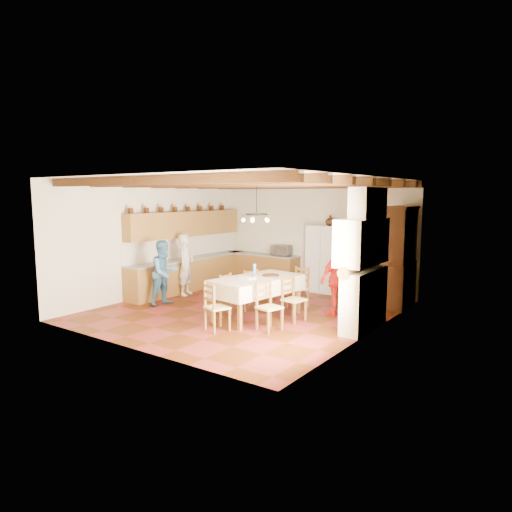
{
  "coord_description": "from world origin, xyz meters",
  "views": [
    {
      "loc": [
        6.17,
        -8.24,
        2.65
      ],
      "look_at": [
        0.1,
        0.3,
        1.25
      ],
      "focal_mm": 32.0,
      "sensor_mm": 36.0,
      "label": 1
    }
  ],
  "objects_px": {
    "dining_table": "(256,281)",
    "chair_end_far": "(298,288)",
    "chair_left_far": "(247,289)",
    "chair_end_near": "(217,306)",
    "person_woman_blue": "(164,273)",
    "person_woman_red": "(338,279)",
    "person_man": "(186,265)",
    "refrigerator": "(327,259)",
    "chair_right_near": "(269,306)",
    "hutch": "(400,257)",
    "chair_right_far": "(294,299)",
    "microwave": "(282,251)",
    "chair_left_near": "(219,295)"
  },
  "relations": [
    {
      "from": "dining_table",
      "to": "chair_left_far",
      "type": "bearing_deg",
      "value": 142.2
    },
    {
      "from": "chair_right_far",
      "to": "person_woman_blue",
      "type": "bearing_deg",
      "value": 109.44
    },
    {
      "from": "refrigerator",
      "to": "chair_left_far",
      "type": "height_order",
      "value": "refrigerator"
    },
    {
      "from": "hutch",
      "to": "person_woman_red",
      "type": "height_order",
      "value": "hutch"
    },
    {
      "from": "dining_table",
      "to": "chair_left_near",
      "type": "distance_m",
      "value": 0.9
    },
    {
      "from": "chair_end_near",
      "to": "person_woman_blue",
      "type": "xyz_separation_m",
      "value": [
        -2.43,
        0.91,
        0.31
      ]
    },
    {
      "from": "chair_left_far",
      "to": "chair_end_near",
      "type": "bearing_deg",
      "value": 35.41
    },
    {
      "from": "microwave",
      "to": "chair_left_far",
      "type": "bearing_deg",
      "value": -80.93
    },
    {
      "from": "dining_table",
      "to": "chair_end_far",
      "type": "xyz_separation_m",
      "value": [
        0.26,
        1.32,
        -0.33
      ]
    },
    {
      "from": "chair_left_far",
      "to": "chair_right_near",
      "type": "height_order",
      "value": "same"
    },
    {
      "from": "refrigerator",
      "to": "chair_end_far",
      "type": "relative_size",
      "value": 1.91
    },
    {
      "from": "person_woman_blue",
      "to": "person_woman_red",
      "type": "height_order",
      "value": "person_woman_red"
    },
    {
      "from": "hutch",
      "to": "chair_left_far",
      "type": "xyz_separation_m",
      "value": [
        -2.8,
        -2.32,
        -0.72
      ]
    },
    {
      "from": "chair_right_far",
      "to": "person_woman_blue",
      "type": "relative_size",
      "value": 0.61
    },
    {
      "from": "hutch",
      "to": "chair_right_far",
      "type": "bearing_deg",
      "value": -121.58
    },
    {
      "from": "refrigerator",
      "to": "person_man",
      "type": "height_order",
      "value": "refrigerator"
    },
    {
      "from": "chair_end_near",
      "to": "person_woman_blue",
      "type": "height_order",
      "value": "person_woman_blue"
    },
    {
      "from": "chair_left_near",
      "to": "chair_end_far",
      "type": "relative_size",
      "value": 1.0
    },
    {
      "from": "chair_left_near",
      "to": "chair_right_far",
      "type": "height_order",
      "value": "same"
    },
    {
      "from": "dining_table",
      "to": "person_woman_red",
      "type": "relative_size",
      "value": 1.33
    },
    {
      "from": "chair_left_far",
      "to": "chair_right_far",
      "type": "height_order",
      "value": "same"
    },
    {
      "from": "chair_right_near",
      "to": "chair_end_near",
      "type": "distance_m",
      "value": 1.03
    },
    {
      "from": "chair_left_far",
      "to": "person_woman_blue",
      "type": "distance_m",
      "value": 2.08
    },
    {
      "from": "person_woman_red",
      "to": "microwave",
      "type": "relative_size",
      "value": 3.08
    },
    {
      "from": "person_woman_red",
      "to": "chair_end_near",
      "type": "bearing_deg",
      "value": -9.89
    },
    {
      "from": "refrigerator",
      "to": "person_woman_blue",
      "type": "relative_size",
      "value": 1.16
    },
    {
      "from": "chair_left_near",
      "to": "person_woman_blue",
      "type": "height_order",
      "value": "person_woman_blue"
    },
    {
      "from": "person_man",
      "to": "microwave",
      "type": "relative_size",
      "value": 3.07
    },
    {
      "from": "chair_end_near",
      "to": "person_man",
      "type": "relative_size",
      "value": 0.58
    },
    {
      "from": "dining_table",
      "to": "refrigerator",
      "type": "bearing_deg",
      "value": 90.51
    },
    {
      "from": "person_man",
      "to": "refrigerator",
      "type": "bearing_deg",
      "value": -67.28
    },
    {
      "from": "chair_right_far",
      "to": "person_woman_blue",
      "type": "height_order",
      "value": "person_woman_blue"
    },
    {
      "from": "chair_end_near",
      "to": "chair_end_far",
      "type": "height_order",
      "value": "same"
    },
    {
      "from": "chair_end_near",
      "to": "chair_end_far",
      "type": "bearing_deg",
      "value": -78.36
    },
    {
      "from": "dining_table",
      "to": "chair_end_far",
      "type": "relative_size",
      "value": 2.28
    },
    {
      "from": "chair_right_far",
      "to": "chair_end_far",
      "type": "height_order",
      "value": "same"
    },
    {
      "from": "hutch",
      "to": "person_woman_red",
      "type": "relative_size",
      "value": 1.46
    },
    {
      "from": "chair_left_far",
      "to": "person_woman_red",
      "type": "distance_m",
      "value": 2.13
    },
    {
      "from": "chair_left_far",
      "to": "chair_end_far",
      "type": "relative_size",
      "value": 1.0
    },
    {
      "from": "chair_end_near",
      "to": "hutch",
      "type": "bearing_deg",
      "value": -99.73
    },
    {
      "from": "refrigerator",
      "to": "chair_left_near",
      "type": "bearing_deg",
      "value": -98.68
    },
    {
      "from": "hutch",
      "to": "dining_table",
      "type": "distance_m",
      "value": 3.57
    },
    {
      "from": "chair_end_far",
      "to": "person_woman_blue",
      "type": "xyz_separation_m",
      "value": [
        -2.8,
        -1.61,
        0.31
      ]
    },
    {
      "from": "hutch",
      "to": "dining_table",
      "type": "bearing_deg",
      "value": -130.92
    },
    {
      "from": "chair_right_near",
      "to": "microwave",
      "type": "relative_size",
      "value": 1.8
    },
    {
      "from": "chair_left_near",
      "to": "refrigerator",
      "type": "bearing_deg",
      "value": 167.1
    },
    {
      "from": "dining_table",
      "to": "person_woman_blue",
      "type": "height_order",
      "value": "person_woman_blue"
    },
    {
      "from": "hutch",
      "to": "chair_right_far",
      "type": "distance_m",
      "value": 2.99
    },
    {
      "from": "hutch",
      "to": "chair_left_near",
      "type": "distance_m",
      "value": 4.36
    },
    {
      "from": "dining_table",
      "to": "chair_right_far",
      "type": "relative_size",
      "value": 2.28
    }
  ]
}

